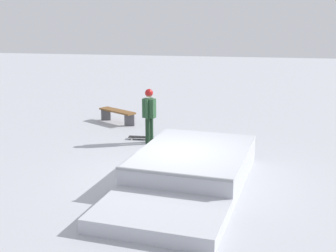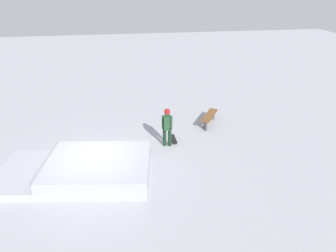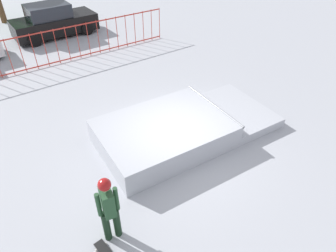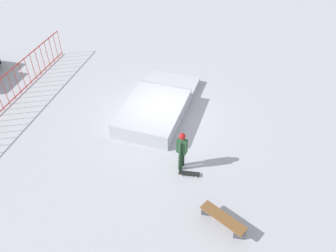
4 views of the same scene
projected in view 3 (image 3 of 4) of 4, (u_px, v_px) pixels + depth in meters
The scene contains 5 objects.
ground_plane at pixel (176, 148), 8.65m from camera, with size 60.00×60.00×0.00m, color #A8AAB2.
skate_ramp at pixel (178, 129), 8.86m from camera, with size 5.71×3.33×0.74m.
skater at pixel (108, 206), 5.81m from camera, with size 0.43×0.42×1.73m.
perimeter_fence at pixel (62, 45), 12.77m from camera, with size 9.90×0.85×1.50m.
parked_car_black at pixel (53, 22), 15.33m from camera, with size 4.19×2.11×1.60m.
Camera 3 is at (-4.32, -4.87, 5.74)m, focal length 32.23 mm.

